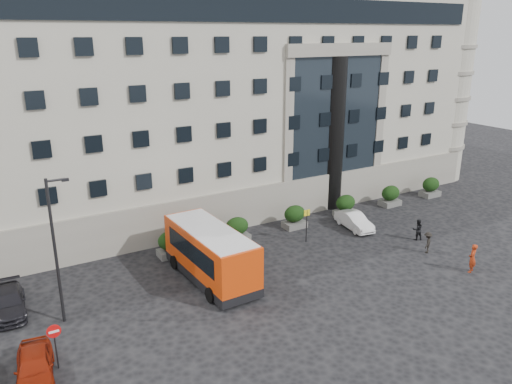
# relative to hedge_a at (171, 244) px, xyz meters

# --- Properties ---
(ground) EXTENTS (120.00, 120.00, 0.00)m
(ground) POSITION_rel_hedge_a_xyz_m (4.00, -7.80, -0.93)
(ground) COLOR black
(ground) RESTS_ON ground
(civic_building) EXTENTS (44.00, 24.00, 18.00)m
(civic_building) POSITION_rel_hedge_a_xyz_m (10.00, 14.20, 8.07)
(civic_building) COLOR #A7A494
(civic_building) RESTS_ON ground
(entrance_column) EXTENTS (1.80, 1.80, 13.00)m
(entrance_column) POSITION_rel_hedge_a_xyz_m (16.00, 2.50, 5.57)
(entrance_column) COLOR black
(entrance_column) RESTS_ON ground
(hedge_a) EXTENTS (1.80, 1.26, 1.84)m
(hedge_a) POSITION_rel_hedge_a_xyz_m (0.00, 0.00, 0.00)
(hedge_a) COLOR #575755
(hedge_a) RESTS_ON ground
(hedge_b) EXTENTS (1.80, 1.26, 1.84)m
(hedge_b) POSITION_rel_hedge_a_xyz_m (5.20, 0.00, 0.00)
(hedge_b) COLOR #575755
(hedge_b) RESTS_ON ground
(hedge_c) EXTENTS (1.80, 1.26, 1.84)m
(hedge_c) POSITION_rel_hedge_a_xyz_m (10.40, 0.00, 0.00)
(hedge_c) COLOR #575755
(hedge_c) RESTS_ON ground
(hedge_d) EXTENTS (1.80, 1.26, 1.84)m
(hedge_d) POSITION_rel_hedge_a_xyz_m (15.60, 0.00, 0.00)
(hedge_d) COLOR #575755
(hedge_d) RESTS_ON ground
(hedge_e) EXTENTS (1.80, 1.26, 1.84)m
(hedge_e) POSITION_rel_hedge_a_xyz_m (20.80, 0.00, 0.00)
(hedge_e) COLOR #575755
(hedge_e) RESTS_ON ground
(hedge_f) EXTENTS (1.80, 1.26, 1.84)m
(hedge_f) POSITION_rel_hedge_a_xyz_m (26.00, 0.00, 0.00)
(hedge_f) COLOR #575755
(hedge_f) RESTS_ON ground
(street_lamp) EXTENTS (1.16, 0.18, 8.00)m
(street_lamp) POSITION_rel_hedge_a_xyz_m (-7.94, -4.80, 3.44)
(street_lamp) COLOR #262628
(street_lamp) RESTS_ON ground
(bus_stop_sign) EXTENTS (0.50, 0.08, 2.52)m
(bus_stop_sign) POSITION_rel_hedge_a_xyz_m (9.50, -2.80, 0.80)
(bus_stop_sign) COLOR #262628
(bus_stop_sign) RESTS_ON ground
(no_entry_sign) EXTENTS (0.64, 0.16, 2.32)m
(no_entry_sign) POSITION_rel_hedge_a_xyz_m (-9.00, -8.84, 0.72)
(no_entry_sign) COLOR #262628
(no_entry_sign) RESTS_ON ground
(minibus) EXTENTS (3.18, 8.05, 3.32)m
(minibus) POSITION_rel_hedge_a_xyz_m (0.93, -4.44, 0.90)
(minibus) COLOR red
(minibus) RESTS_ON ground
(parked_car_a) EXTENTS (2.12, 4.16, 1.36)m
(parked_car_a) POSITION_rel_hedge_a_xyz_m (-10.00, -9.11, -0.25)
(parked_car_a) COLOR maroon
(parked_car_a) RESTS_ON ground
(parked_car_c) EXTENTS (2.01, 4.34, 1.23)m
(parked_car_c) POSITION_rel_hedge_a_xyz_m (-10.44, -2.34, -0.31)
(parked_car_c) COLOR black
(parked_car_c) RESTS_ON ground
(parked_car_d) EXTENTS (2.67, 5.71, 1.58)m
(parked_car_d) POSITION_rel_hedge_a_xyz_m (-7.50, 5.64, -0.14)
(parked_car_d) COLOR black
(parked_car_d) RESTS_ON ground
(white_taxi) EXTENTS (1.88, 4.07, 1.29)m
(white_taxi) POSITION_rel_hedge_a_xyz_m (14.34, -2.57, -0.28)
(white_taxi) COLOR silver
(white_taxi) RESTS_ON ground
(pedestrian_a) EXTENTS (0.83, 0.71, 1.92)m
(pedestrian_a) POSITION_rel_hedge_a_xyz_m (15.83, -12.18, 0.03)
(pedestrian_a) COLOR #A22C10
(pedestrian_a) RESTS_ON ground
(pedestrian_b) EXTENTS (0.95, 0.85, 1.61)m
(pedestrian_b) POSITION_rel_hedge_a_xyz_m (16.90, -6.68, -0.12)
(pedestrian_b) COLOR black
(pedestrian_b) RESTS_ON ground
(pedestrian_c) EXTENTS (1.15, 1.02, 1.54)m
(pedestrian_c) POSITION_rel_hedge_a_xyz_m (15.71, -8.67, -0.16)
(pedestrian_c) COLOR black
(pedestrian_c) RESTS_ON ground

